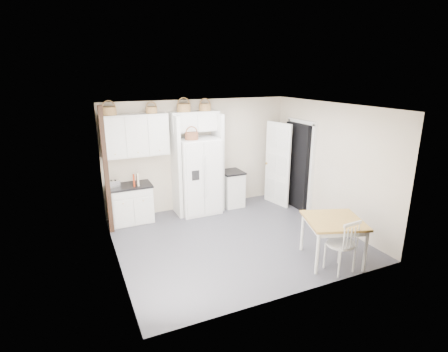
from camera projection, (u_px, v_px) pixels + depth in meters
name	position (u px, v px, depth m)	size (l,w,h in m)	color
floor	(235.00, 239.00, 6.98)	(4.50, 4.50, 0.00)	#454653
ceiling	(236.00, 107.00, 6.24)	(4.50, 4.50, 0.00)	white
wall_back	(199.00, 155.00, 8.35)	(4.50, 4.50, 0.00)	#BFAF94
wall_left	(113.00, 192.00, 5.72)	(4.00, 4.00, 0.00)	#BFAF94
wall_right	(330.00, 164.00, 7.49)	(4.00, 4.00, 0.00)	#BFAF94
refrigerator	(199.00, 176.00, 8.10)	(0.91, 0.73, 1.77)	white
base_cab_left	(131.00, 204.00, 7.67)	(0.88, 0.55, 0.81)	silver
base_cab_right	(232.00, 189.00, 8.63)	(0.48, 0.57, 0.84)	silver
dining_table	(332.00, 240.00, 6.07)	(0.93, 0.93, 0.78)	brown
windsor_chair	(341.00, 244.00, 5.73)	(0.48, 0.43, 0.97)	silver
counter_left	(130.00, 186.00, 7.55)	(0.91, 0.59, 0.04)	black
counter_right	(232.00, 172.00, 8.50)	(0.52, 0.61, 0.04)	black
toaster	(114.00, 184.00, 7.32)	(0.24, 0.14, 0.17)	silver
cookbook_red	(134.00, 180.00, 7.47)	(0.03, 0.16, 0.24)	#94260B
cookbook_cream	(138.00, 179.00, 7.50)	(0.04, 0.17, 0.26)	beige
basket_upper_a	(109.00, 111.00, 7.10)	(0.29, 0.29, 0.17)	#915E34
basket_upper_c	(151.00, 110.00, 7.45)	(0.24, 0.24, 0.14)	#915E34
basket_bridge_a	(184.00, 108.00, 7.72)	(0.31, 0.31, 0.17)	#915E34
basket_bridge_b	(205.00, 107.00, 7.93)	(0.28, 0.28, 0.16)	#915E34
basket_fridge_a	(192.00, 136.00, 7.67)	(0.30, 0.30, 0.16)	brown
upper_cabinet	(135.00, 135.00, 7.44)	(1.40, 0.34, 0.90)	silver
bridge_cabinet	(195.00, 121.00, 7.91)	(1.12, 0.34, 0.45)	silver
fridge_panel_left	(176.00, 167.00, 7.87)	(0.08, 0.60, 2.30)	silver
fridge_panel_right	(218.00, 162.00, 8.28)	(0.08, 0.60, 2.30)	silver
trim_post	(106.00, 172.00, 6.92)	(0.09, 0.09, 2.60)	black
doorway_void	(298.00, 166.00, 8.41)	(0.18, 0.85, 2.05)	black
door_slab	(277.00, 164.00, 8.56)	(0.80, 0.04, 2.05)	white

